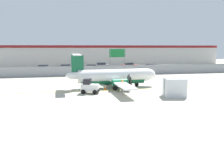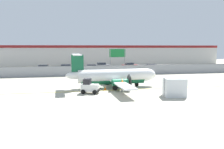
{
  "view_description": "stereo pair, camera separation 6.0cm",
  "coord_description": "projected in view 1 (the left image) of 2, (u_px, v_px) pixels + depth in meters",
  "views": [
    {
      "loc": [
        -6.24,
        -27.0,
        5.87
      ],
      "look_at": [
        -0.28,
        5.01,
        1.8
      ],
      "focal_mm": 35.0,
      "sensor_mm": 36.0,
      "label": 1
    },
    {
      "loc": [
        -6.19,
        -27.01,
        5.87
      ],
      "look_at": [
        -0.28,
        5.01,
        1.8
      ],
      "focal_mm": 35.0,
      "sensor_mm": 36.0,
      "label": 2
    }
  ],
  "objects": [
    {
      "name": "cargo_container",
      "position": [
        174.0,
        87.0,
        26.18
      ],
      "size": [
        2.68,
        2.35,
        2.2
      ],
      "rotation": [
        0.0,
        0.0,
        -0.16
      ],
      "color": "silver",
      "rests_on": "ground"
    },
    {
      "name": "parked_car_4",
      "position": [
        129.0,
        66.0,
        59.37
      ],
      "size": [
        4.27,
        2.14,
        1.58
      ],
      "rotation": [
        0.0,
        0.0,
        -0.04
      ],
      "color": "red",
      "rests_on": "parking_lot_strip"
    },
    {
      "name": "parked_car_0",
      "position": [
        43.0,
        68.0,
        52.35
      ],
      "size": [
        4.26,
        2.12,
        1.58
      ],
      "rotation": [
        0.0,
        0.0,
        3.11
      ],
      "color": "red",
      "rests_on": "parking_lot_strip"
    },
    {
      "name": "ground_plane",
      "position": [
        118.0,
        90.0,
        30.15
      ],
      "size": [
        140.0,
        140.0,
        0.01
      ],
      "color": "#B2AD99"
    },
    {
      "name": "parked_car_5",
      "position": [
        151.0,
        67.0,
        55.07
      ],
      "size": [
        4.38,
        2.42,
        1.58
      ],
      "rotation": [
        0.0,
        0.0,
        3.27
      ],
      "color": "slate",
      "rests_on": "parking_lot_strip"
    },
    {
      "name": "parked_car_3",
      "position": [
        102.0,
        65.0,
        60.33
      ],
      "size": [
        4.33,
        2.28,
        1.58
      ],
      "rotation": [
        0.0,
        0.0,
        0.08
      ],
      "color": "gray",
      "rests_on": "parking_lot_strip"
    },
    {
      "name": "parked_car_2",
      "position": [
        91.0,
        68.0,
        53.8
      ],
      "size": [
        4.2,
        2.01,
        1.58
      ],
      "rotation": [
        0.0,
        0.0,
        3.14
      ],
      "color": "#B28C19",
      "rests_on": "parking_lot_strip"
    },
    {
      "name": "traffic_cone_near_right",
      "position": [
        89.0,
        88.0,
        29.95
      ],
      "size": [
        0.36,
        0.36,
        0.64
      ],
      "color": "orange",
      "rests_on": "ground"
    },
    {
      "name": "ground_crew_worker",
      "position": [
        122.0,
        84.0,
        29.27
      ],
      "size": [
        0.41,
        0.55,
        1.7
      ],
      "rotation": [
        0.0,
        0.0,
        6.04
      ],
      "color": "#191E4C",
      "rests_on": "ground"
    },
    {
      "name": "parking_lot_strip",
      "position": [
        96.0,
        70.0,
        56.97
      ],
      "size": [
        98.0,
        17.0,
        0.12
      ],
      "color": "#38383A",
      "rests_on": "ground"
    },
    {
      "name": "highway_sign",
      "position": [
        117.0,
        55.0,
        48.2
      ],
      "size": [
        3.6,
        0.14,
        5.5
      ],
      "color": "slate",
      "rests_on": "ground"
    },
    {
      "name": "traffic_cone_near_left",
      "position": [
        105.0,
        88.0,
        30.19
      ],
      "size": [
        0.36,
        0.36,
        0.64
      ],
      "color": "orange",
      "rests_on": "ground"
    },
    {
      "name": "background_building",
      "position": [
        90.0,
        55.0,
        74.61
      ],
      "size": [
        91.0,
        8.1,
        6.5
      ],
      "color": "beige",
      "rests_on": "ground"
    },
    {
      "name": "parked_car_1",
      "position": [
        65.0,
        67.0,
        54.19
      ],
      "size": [
        4.39,
        2.43,
        1.58
      ],
      "rotation": [
        0.0,
        0.0,
        3.01
      ],
      "color": "gray",
      "rests_on": "parking_lot_strip"
    },
    {
      "name": "perimeter_fence",
      "position": [
        102.0,
        70.0,
        45.62
      ],
      "size": [
        98.0,
        0.1,
        2.1
      ],
      "color": "gray",
      "rests_on": "ground"
    },
    {
      "name": "baggage_tug",
      "position": [
        90.0,
        87.0,
        27.94
      ],
      "size": [
        2.56,
        1.96,
        1.88
      ],
      "rotation": [
        0.0,
        0.0,
        -0.32
      ],
      "color": "silver",
      "rests_on": "ground"
    },
    {
      "name": "commuter_airplane",
      "position": [
        115.0,
        77.0,
        31.92
      ],
      "size": [
        13.52,
        16.06,
        4.92
      ],
      "rotation": [
        0.0,
        0.0,
        0.06
      ],
      "color": "white",
      "rests_on": "ground"
    }
  ]
}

